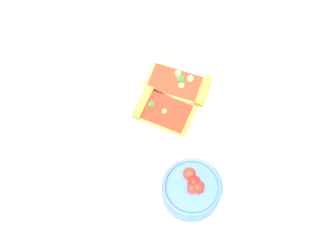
{
  "coord_description": "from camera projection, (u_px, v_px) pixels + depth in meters",
  "views": [
    {
      "loc": [
        -0.41,
        -0.2,
        0.92
      ],
      "look_at": [
        -0.07,
        -0.06,
        0.03
      ],
      "focal_mm": 47.33,
      "sensor_mm": 36.0,
      "label": 1
    }
  ],
  "objects": [
    {
      "name": "ground_plane",
      "position": [
        157.0,
        99.0,
        1.02
      ],
      "size": [
        2.4,
        2.4,
        0.0
      ],
      "primitive_type": "plane",
      "color": "silver",
      "rests_on": "ground"
    },
    {
      "name": "plate",
      "position": [
        172.0,
        100.0,
        1.01
      ],
      "size": [
        0.25,
        0.25,
        0.01
      ],
      "primitive_type": "cylinder",
      "color": "white",
      "rests_on": "ground_plane"
    },
    {
      "name": "pizza_slice_near",
      "position": [
        182.0,
        84.0,
        1.01
      ],
      "size": [
        0.08,
        0.15,
        0.02
      ],
      "color": "#E5B256",
      "rests_on": "plate"
    },
    {
      "name": "pizza_slice_far",
      "position": [
        160.0,
        110.0,
        0.99
      ],
      "size": [
        0.08,
        0.13,
        0.02
      ],
      "color": "gold",
      "rests_on": "plate"
    },
    {
      "name": "salad_bowl",
      "position": [
        192.0,
        189.0,
        0.9
      ],
      "size": [
        0.12,
        0.12,
        0.08
      ],
      "color": "#4C7299",
      "rests_on": "ground_plane"
    },
    {
      "name": "soda_glass",
      "position": [
        256.0,
        117.0,
        0.94
      ],
      "size": [
        0.08,
        0.08,
        0.13
      ],
      "color": "silver",
      "rests_on": "ground_plane"
    },
    {
      "name": "paper_napkin",
      "position": [
        62.0,
        107.0,
        1.01
      ],
      "size": [
        0.13,
        0.12,
        0.0
      ],
      "primitive_type": "cube",
      "rotation": [
        0.0,
        0.0,
        -0.01
      ],
      "color": "white",
      "rests_on": "ground_plane"
    }
  ]
}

